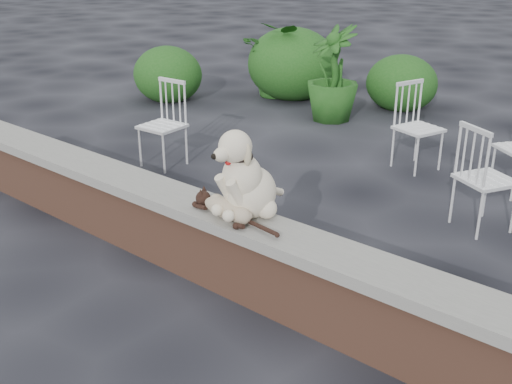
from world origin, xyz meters
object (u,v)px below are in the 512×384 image
Objects in this scene: chair_a at (162,125)px; potted_plant_b at (333,74)px; dog at (251,171)px; chair_e at (419,127)px; chair_c at (487,178)px; potted_plant_a at (279,59)px; cat at (228,208)px.

chair_a is 0.72× the size of potted_plant_b.
chair_a is 2.78m from potted_plant_b.
dog is at bearing -63.71° from potted_plant_b.
potted_plant_b reaches higher than dog.
chair_e and chair_c have the same top height.
dog is 3.10m from chair_e.
chair_c is 0.79× the size of potted_plant_a.
dog is 4.57m from potted_plant_b.
chair_a is 0.79× the size of potted_plant_a.
chair_e is 0.79× the size of potted_plant_a.
dog reaches higher than chair_a.
chair_e and chair_a have the same top height.
potted_plant_b is (-2.92, 2.05, 0.18)m from chair_c.
dog is at bearing 71.58° from cat.
dog is 0.30m from cat.
potted_plant_b is (0.40, 2.75, 0.18)m from chair_a.
chair_c is (1.13, -1.02, 0.00)m from chair_e.
chair_e is at bearing -27.33° from potted_plant_a.
potted_plant_b is (-1.79, 1.03, 0.18)m from chair_e.
chair_a is at bearing -73.39° from potted_plant_a.
potted_plant_a is at bearing 81.07° from chair_e.
chair_c is at bearing 75.60° from cat.
potted_plant_b is at bearing 77.77° from chair_a.
potted_plant_b reaches higher than cat.
chair_a is at bearing 160.63° from dog.
dog is 0.69× the size of chair_a.
cat is 0.72× the size of potted_plant_b.
cat is 2.79m from chair_a.
chair_c is (3.33, 0.70, 0.00)m from chair_a.
potted_plant_b reaches higher than chair_e.
cat is 0.79× the size of potted_plant_a.
chair_a reaches higher than cat.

